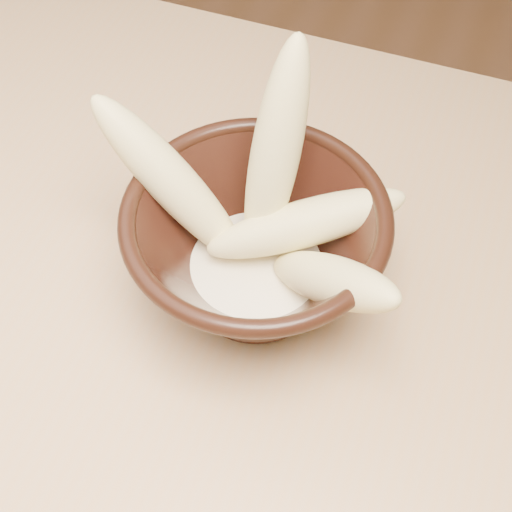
# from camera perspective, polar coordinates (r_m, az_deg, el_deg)

# --- Properties ---
(table) EXTENTS (1.20, 0.80, 0.75)m
(table) POSITION_cam_1_polar(r_m,az_deg,el_deg) (0.66, 3.85, -11.35)
(table) COLOR tan
(table) RESTS_ON ground
(bowl) EXTENTS (0.21, 0.21, 0.11)m
(bowl) POSITION_cam_1_polar(r_m,az_deg,el_deg) (0.57, 0.00, 0.57)
(bowl) COLOR black
(bowl) RESTS_ON table
(milk_puddle) EXTENTS (0.12, 0.12, 0.02)m
(milk_puddle) POSITION_cam_1_polar(r_m,az_deg,el_deg) (0.59, -0.00, -1.03)
(milk_puddle) COLOR #F1E3C2
(milk_puddle) RESTS_ON bowl
(banana_upright) EXTENTS (0.05, 0.11, 0.19)m
(banana_upright) POSITION_cam_1_polar(r_m,az_deg,el_deg) (0.54, 1.57, 8.19)
(banana_upright) COLOR #EDD88C
(banana_upright) RESTS_ON bowl
(banana_left) EXTENTS (0.15, 0.06, 0.15)m
(banana_left) POSITION_cam_1_polar(r_m,az_deg,el_deg) (0.56, -6.78, 5.93)
(banana_left) COLOR #EDD88C
(banana_left) RESTS_ON bowl
(banana_right) EXTENTS (0.14, 0.10, 0.11)m
(banana_right) POSITION_cam_1_polar(r_m,az_deg,el_deg) (0.53, 6.08, -1.96)
(banana_right) COLOR #EDD88C
(banana_right) RESTS_ON bowl
(banana_across) EXTENTS (0.16, 0.12, 0.08)m
(banana_across) POSITION_cam_1_polar(r_m,az_deg,el_deg) (0.56, 3.93, 2.60)
(banana_across) COLOR #EDD88C
(banana_across) RESTS_ON bowl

